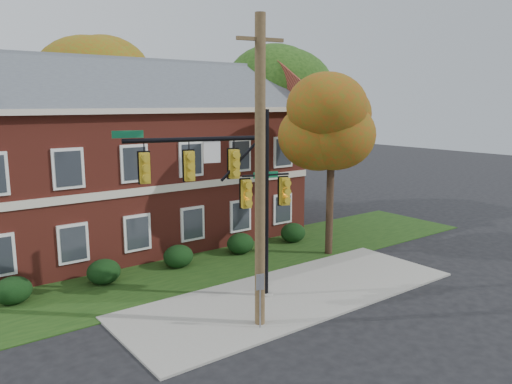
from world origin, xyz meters
TOP-DOWN VIEW (x-y plane):
  - ground at (0.00, 0.00)m, footprint 120.00×120.00m
  - sidewalk at (0.00, 1.00)m, footprint 14.00×5.00m
  - grass_strip at (0.00, 6.00)m, footprint 30.00×6.00m
  - apartment_building at (-2.00, 11.95)m, footprint 18.80×8.80m
  - hedge_far_left at (-9.00, 6.70)m, footprint 1.40×1.26m
  - hedge_left at (-5.50, 6.70)m, footprint 1.40×1.26m
  - hedge_center at (-2.00, 6.70)m, footprint 1.40×1.26m
  - hedge_right at (1.50, 6.70)m, footprint 1.40×1.26m
  - hedge_far_right at (5.00, 6.70)m, footprint 1.40×1.26m
  - tree_near_right at (5.22, 3.87)m, footprint 4.50×4.25m
  - tree_right_rear at (9.31, 12.81)m, footprint 6.30×5.95m
  - tree_far_rear at (-0.66, 19.79)m, footprint 6.84×6.46m
  - traffic_signal at (-2.25, 1.87)m, footprint 6.28×2.00m
  - utility_pole at (-2.71, -0.38)m, footprint 1.58×0.44m
  - sign_post at (-2.90, -0.64)m, footprint 0.28×0.11m

SIDE VIEW (x-z plane):
  - ground at x=0.00m, z-range 0.00..0.00m
  - grass_strip at x=0.00m, z-range 0.00..0.04m
  - sidewalk at x=0.00m, z-range 0.00..0.08m
  - hedge_far_left at x=-9.00m, z-range 0.00..1.05m
  - hedge_left at x=-5.50m, z-range 0.00..1.05m
  - hedge_center at x=-2.00m, z-range 0.00..1.05m
  - hedge_right at x=1.50m, z-range 0.00..1.05m
  - hedge_far_right at x=5.00m, z-range 0.00..1.05m
  - sign_post at x=-2.90m, z-range 0.35..2.29m
  - traffic_signal at x=-2.25m, z-range 0.87..8.12m
  - apartment_building at x=-2.00m, z-range 0.12..9.86m
  - utility_pole at x=-2.71m, z-range 0.07..10.27m
  - tree_near_right at x=5.22m, z-range 2.38..10.96m
  - tree_right_rear at x=9.31m, z-range 2.81..13.43m
  - tree_far_rear at x=-0.66m, z-range 3.08..14.60m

